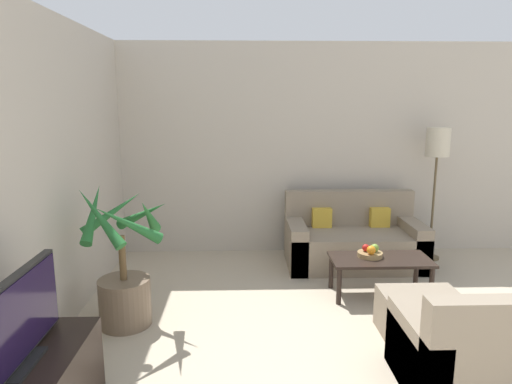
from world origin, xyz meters
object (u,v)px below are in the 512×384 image
television (14,324)px  fruit_bowl (370,254)px  ottoman (422,316)px  coffee_table (380,263)px  armchair (462,355)px  sofa_loveseat (353,241)px  apple_red (366,248)px  potted_palm (124,277)px  apple_green (375,248)px  floor_lamp (437,150)px  orange_fruit (371,250)px

television → fruit_bowl: television is taller
ottoman → coffee_table: bearing=97.3°
armchair → ottoman: bearing=88.1°
sofa_loveseat → apple_red: 0.87m
sofa_loveseat → fruit_bowl: sofa_loveseat is taller
television → apple_red: bearing=41.0°
apple_red → fruit_bowl: bearing=-37.6°
potted_palm → apple_green: potted_palm is taller
floor_lamp → potted_palm: bearing=-154.3°
sofa_loveseat → ottoman: bearing=-84.7°
television → armchair: bearing=10.3°
coffee_table → armchair: bearing=-87.0°
television → floor_lamp: size_ratio=0.61×
fruit_bowl → orange_fruit: orange_fruit is taller
potted_palm → floor_lamp: 3.92m
potted_palm → sofa_loveseat: (2.40, 1.47, -0.16)m
fruit_bowl → apple_red: size_ratio=3.38×
apple_green → orange_fruit: orange_fruit is taller
apple_red → apple_green: size_ratio=0.90×
television → coffee_table: size_ratio=1.01×
ottoman → television: bearing=-155.6°
television → apple_red: television is taller
ottoman → potted_palm: bearing=173.4°
armchair → sofa_loveseat: bearing=93.2°
coffee_table → fruit_bowl: (-0.10, 0.05, 0.08)m
floor_lamp → orange_fruit: 1.79m
apple_green → armchair: (0.13, -1.65, -0.22)m
potted_palm → floor_lamp: (3.43, 1.65, 0.94)m
armchair → ottoman: armchair is taller
television → potted_palm: bearing=83.5°
coffee_table → ottoman: (0.11, -0.85, -0.16)m
fruit_bowl → apple_green: (0.05, 0.01, 0.07)m
orange_fruit → armchair: size_ratio=0.11×
potted_palm → apple_green: size_ratio=15.34×
fruit_bowl → orange_fruit: size_ratio=2.81×
television → orange_fruit: (2.52, 2.07, -0.30)m
television → apple_red: (2.49, 2.17, -0.31)m
potted_palm → orange_fruit: potted_palm is taller
fruit_bowl → ottoman: size_ratio=0.38×
apple_red → ottoman: size_ratio=0.11×
fruit_bowl → apple_green: apple_green is taller
fruit_bowl → apple_red: 0.08m
television → apple_red: size_ratio=13.51×
orange_fruit → ottoman: size_ratio=0.14×
potted_palm → fruit_bowl: (2.36, 0.60, -0.02)m
orange_fruit → armchair: (0.19, -1.58, -0.22)m
sofa_loveseat → coffee_table: size_ratio=1.60×
ottoman → apple_red: bearing=104.7°
television → apple_green: size_ratio=12.14×
apple_green → floor_lamp: bearing=45.5°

